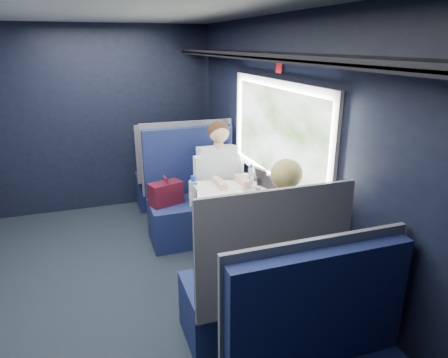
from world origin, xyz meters
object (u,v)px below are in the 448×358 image
object	(u,v)px
seat_bay_far	(257,288)
man	(220,178)
bottle_small	(251,175)
seat_row_front	(176,177)
seat_bay_near	(193,201)
woman	(280,233)
table	(238,208)
cup	(245,179)
laptop	(260,188)

from	to	relation	value
seat_bay_far	man	bearing A→B (deg)	80.97
man	bottle_small	size ratio (longest dim) A/B	6.62
seat_bay_far	seat_row_front	xyz separation A→B (m)	(0.00, 2.67, -0.00)
seat_bay_near	woman	size ratio (longest dim) A/B	0.95
table	seat_bay_near	size ratio (longest dim) A/B	0.79
woman	cup	world-z (taller)	woman
table	cup	xyz separation A→B (m)	(0.22, 0.38, 0.13)
bottle_small	seat_row_front	bearing A→B (deg)	107.87
man	table	bearing A→B (deg)	-95.52
seat_row_front	bottle_small	bearing A→B (deg)	-72.13
seat_bay_near	laptop	bearing A→B (deg)	-61.46
man	laptop	xyz separation A→B (m)	(0.18, -0.64, 0.09)
woman	bottle_small	xyz separation A→B (m)	(0.21, 1.07, 0.10)
table	man	world-z (taller)	man
table	seat_bay_near	xyz separation A→B (m)	(-0.20, 0.87, -0.24)
seat_bay_near	laptop	xyz separation A→B (m)	(0.44, -0.81, 0.38)
table	seat_row_front	size ratio (longest dim) A/B	0.86
seat_bay_near	seat_bay_far	distance (m)	1.75
cup	seat_bay_near	bearing A→B (deg)	130.08
table	seat_bay_far	size ratio (longest dim) A/B	0.79
table	laptop	distance (m)	0.29
seat_bay_far	laptop	xyz separation A→B (m)	(0.43, 0.94, 0.39)
man	bottle_small	bearing A→B (deg)	-57.64
seat_row_front	cup	distance (m)	1.52
table	laptop	size ratio (longest dim) A/B	2.70
woman	laptop	world-z (taller)	woman
seat_bay_far	woman	distance (m)	0.43
seat_bay_near	woman	world-z (taller)	woman
laptop	cup	distance (m)	0.32
seat_bay_far	woman	xyz separation A→B (m)	(0.25, 0.17, 0.31)
seat_bay_far	bottle_small	size ratio (longest dim) A/B	6.31
man	woman	xyz separation A→B (m)	(0.00, -1.41, 0.01)
seat_bay_near	cup	size ratio (longest dim) A/B	12.60
laptop	bottle_small	size ratio (longest dim) A/B	1.86
table	seat_bay_far	bearing A→B (deg)	-101.78
seat_bay_near	seat_bay_far	world-z (taller)	same
woman	laptop	distance (m)	0.79
laptop	man	bearing A→B (deg)	105.45
man	woman	world-z (taller)	same
laptop	cup	bearing A→B (deg)	94.94
seat_row_front	man	world-z (taller)	man
seat_bay_far	bottle_small	world-z (taller)	seat_bay_far
table	laptop	world-z (taller)	laptop
man	bottle_small	xyz separation A→B (m)	(0.21, -0.33, 0.11)
seat_bay_near	woman	distance (m)	1.63
seat_bay_far	man	xyz separation A→B (m)	(0.25, 1.57, 0.30)
laptop	bottle_small	xyz separation A→B (m)	(0.04, 0.30, 0.02)
table	cup	world-z (taller)	cup
table	man	distance (m)	0.70
seat_bay_far	woman	size ratio (longest dim) A/B	0.95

